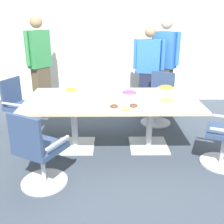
{
  "coord_description": "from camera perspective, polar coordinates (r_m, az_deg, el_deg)",
  "views": [
    {
      "loc": [
        -0.04,
        -3.59,
        1.86
      ],
      "look_at": [
        0.0,
        0.0,
        0.55
      ],
      "focal_mm": 42.69,
      "sensor_mm": 36.0,
      "label": 1
    }
  ],
  "objects": [
    {
      "name": "snack_bowl_pretzels",
      "position": [
        4.11,
        11.48,
        4.8
      ],
      "size": [
        0.25,
        0.25,
        0.12
      ],
      "color": "beige",
      "rests_on": "conference_table"
    },
    {
      "name": "donut_platter",
      "position": [
        3.38,
        2.57,
        1.15
      ],
      "size": [
        0.35,
        0.35,
        0.04
      ],
      "color": "white",
      "rests_on": "conference_table"
    },
    {
      "name": "ground_plane",
      "position": [
        4.05,
        0.0,
        -7.4
      ],
      "size": [
        10.0,
        10.0,
        0.01
      ],
      "primitive_type": "cube",
      "color": "#3D4754"
    },
    {
      "name": "snack_bowl_candy_mix",
      "position": [
        3.83,
        3.71,
        3.87
      ],
      "size": [
        0.24,
        0.24,
        0.09
      ],
      "color": "white",
      "rests_on": "conference_table"
    },
    {
      "name": "back_wall",
      "position": [
        6.01,
        -0.26,
        15.65
      ],
      "size": [
        8.0,
        0.1,
        2.8
      ],
      "primitive_type": "cube",
      "color": "white",
      "rests_on": "ground"
    },
    {
      "name": "office_chair_2",
      "position": [
        4.61,
        -18.94,
        0.52
      ],
      "size": [
        0.71,
        0.71,
        0.91
      ],
      "rotation": [
        0.0,
        0.0,
        -1.97
      ],
      "color": "silver",
      "rests_on": "ground"
    },
    {
      "name": "napkin_pile",
      "position": [
        3.76,
        -2.11,
        3.3
      ],
      "size": [
        0.2,
        0.2,
        0.05
      ],
      "primitive_type": "cube",
      "color": "white",
      "rests_on": "conference_table"
    },
    {
      "name": "person_standing_0",
      "position": [
        5.5,
        -15.23,
        10.19
      ],
      "size": [
        0.44,
        0.54,
        1.87
      ],
      "rotation": [
        0.0,
        0.0,
        -2.2
      ],
      "color": "brown",
      "rests_on": "ground"
    },
    {
      "name": "plate_stack",
      "position": [
        3.56,
        -12.72,
        1.66
      ],
      "size": [
        0.21,
        0.21,
        0.04
      ],
      "color": "white",
      "rests_on": "conference_table"
    },
    {
      "name": "person_standing_1",
      "position": [
        5.3,
        7.82,
        9.11
      ],
      "size": [
        0.6,
        0.34,
        1.68
      ],
      "rotation": [
        0.0,
        0.0,
        -3.45
      ],
      "color": "#232842",
      "rests_on": "ground"
    },
    {
      "name": "person_standing_2",
      "position": [
        5.49,
        11.12,
        10.28
      ],
      "size": [
        0.53,
        0.45,
        1.84
      ],
      "rotation": [
        0.0,
        0.0,
        -3.82
      ],
      "color": "brown",
      "rests_on": "ground"
    },
    {
      "name": "office_chair_3",
      "position": [
        3.11,
        -15.51,
        -8.68
      ],
      "size": [
        0.73,
        0.73,
        0.91
      ],
      "rotation": [
        0.0,
        0.0,
        -0.5
      ],
      "color": "silver",
      "rests_on": "ground"
    },
    {
      "name": "snack_bowl_chips_orange",
      "position": [
        3.93,
        -8.74,
        4.3
      ],
      "size": [
        0.2,
        0.2,
        0.12
      ],
      "color": "white",
      "rests_on": "conference_table"
    },
    {
      "name": "snack_bowl_cookies",
      "position": [
        3.47,
        11.6,
        1.97
      ],
      "size": [
        0.21,
        0.21,
        0.12
      ],
      "color": "beige",
      "rests_on": "conference_table"
    },
    {
      "name": "conference_table",
      "position": [
        3.8,
        0.0,
        1.06
      ],
      "size": [
        2.4,
        1.2,
        0.75
      ],
      "color": "#CCB793",
      "rests_on": "ground"
    },
    {
      "name": "office_chair_1",
      "position": [
        4.86,
        9.8,
        2.32
      ],
      "size": [
        0.75,
        0.75,
        0.91
      ],
      "rotation": [
        0.0,
        0.0,
        -3.74
      ],
      "color": "silver",
      "rests_on": "ground"
    }
  ]
}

